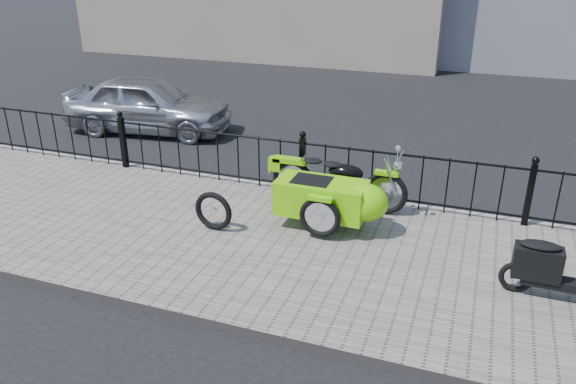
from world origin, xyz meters
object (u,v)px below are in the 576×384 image
(spare_tire, at_px, (213,211))
(sedan_car, at_px, (148,104))
(motorcycle_sidecar, at_px, (336,195))
(scooter, at_px, (559,270))

(spare_tire, bearing_deg, sedan_car, 132.17)
(motorcycle_sidecar, xyz_separation_m, sedan_car, (-5.33, 3.34, 0.04))
(spare_tire, bearing_deg, scooter, -2.69)
(scooter, distance_m, sedan_car, 9.33)
(motorcycle_sidecar, distance_m, sedan_car, 6.29)
(sedan_car, bearing_deg, scooter, -124.98)
(motorcycle_sidecar, distance_m, scooter, 3.10)
(spare_tire, height_order, sedan_car, sedan_car)
(motorcycle_sidecar, distance_m, spare_tire, 1.80)
(motorcycle_sidecar, height_order, scooter, scooter)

